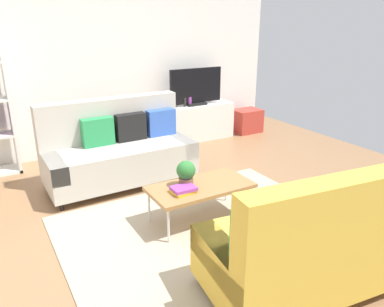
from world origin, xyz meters
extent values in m
plane|color=#936B47|center=(0.00, 0.00, 0.00)|extent=(7.68, 7.68, 0.00)
cube|color=white|center=(0.00, 2.80, 1.45)|extent=(6.40, 0.12, 2.90)
cube|color=tan|center=(0.10, -0.30, 0.01)|extent=(2.90, 2.20, 0.01)
cube|color=#B2ADA3|center=(-0.25, 1.25, 0.32)|extent=(1.91, 0.87, 0.44)
cube|color=#B2ADA3|center=(-0.25, 1.57, 0.82)|extent=(1.90, 0.23, 0.56)
cube|color=#B2ADA3|center=(0.60, 1.26, 0.43)|extent=(0.21, 0.84, 0.22)
cube|color=#B2ADA3|center=(-1.10, 1.23, 0.43)|extent=(0.21, 0.84, 0.22)
cylinder|color=black|center=(0.63, 0.92, 0.05)|extent=(0.05, 0.05, 0.10)
cylinder|color=black|center=(-1.11, 0.89, 0.05)|extent=(0.05, 0.05, 0.10)
cylinder|color=black|center=(0.62, 1.60, 0.05)|extent=(0.05, 0.05, 0.10)
cylinder|color=black|center=(-1.12, 1.57, 0.05)|extent=(0.05, 0.05, 0.10)
cube|color=#3359B2|center=(0.42, 1.40, 0.72)|extent=(0.40, 0.15, 0.36)
cube|color=black|center=(-0.03, 1.39, 0.72)|extent=(0.40, 0.15, 0.36)
cube|color=#288C4C|center=(-0.48, 1.38, 0.72)|extent=(0.40, 0.15, 0.36)
cube|color=gold|center=(0.45, -1.45, 0.32)|extent=(1.99, 1.07, 0.44)
cube|color=gold|center=(0.41, -1.77, 0.82)|extent=(1.91, 0.43, 0.56)
cube|color=gold|center=(-0.39, -1.35, 0.43)|extent=(0.30, 0.86, 0.22)
cylinder|color=black|center=(-0.37, -1.01, 0.05)|extent=(0.05, 0.05, 0.10)
cylinder|color=black|center=(1.36, -1.22, 0.05)|extent=(0.05, 0.05, 0.10)
cube|color=#288C4C|center=(-0.23, -1.51, 0.72)|extent=(0.41, 0.19, 0.36)
cube|color=white|center=(0.22, -1.57, 0.72)|extent=(0.41, 0.19, 0.36)
cube|color=#9E7042|center=(0.15, -0.10, 0.40)|extent=(1.10, 0.56, 0.04)
cylinder|color=silver|center=(-0.35, 0.13, 0.19)|extent=(0.02, 0.02, 0.38)
cylinder|color=silver|center=(0.65, 0.13, 0.19)|extent=(0.02, 0.02, 0.38)
cylinder|color=silver|center=(-0.35, -0.33, 0.19)|extent=(0.02, 0.02, 0.38)
cylinder|color=silver|center=(0.65, -0.33, 0.19)|extent=(0.02, 0.02, 0.38)
cube|color=silver|center=(1.60, 2.46, 0.32)|extent=(1.40, 0.44, 0.64)
cube|color=black|center=(1.60, 2.44, 0.66)|extent=(0.36, 0.20, 0.04)
cube|color=black|center=(1.60, 2.44, 0.98)|extent=(1.00, 0.05, 0.60)
cube|color=white|center=(-1.37, 2.48, 1.05)|extent=(0.04, 0.36, 2.10)
cube|color=#B2382D|center=(2.70, 2.36, 0.22)|extent=(0.52, 0.40, 0.44)
cylinder|color=brown|center=(0.01, -0.05, 0.47)|extent=(0.15, 0.15, 0.10)
sphere|color=#2D7233|center=(0.01, -0.05, 0.60)|extent=(0.20, 0.20, 0.20)
cube|color=gold|center=(-0.09, -0.17, 0.43)|extent=(0.26, 0.20, 0.03)
cube|color=purple|center=(-0.09, -0.17, 0.46)|extent=(0.24, 0.18, 0.04)
cylinder|color=#B24C4C|center=(1.02, 2.51, 0.74)|extent=(0.12, 0.12, 0.20)
cylinder|color=silver|center=(1.20, 2.51, 0.72)|extent=(0.10, 0.10, 0.16)
cylinder|color=#262626|center=(1.37, 2.42, 0.72)|extent=(0.05, 0.05, 0.16)
cylinder|color=purple|center=(1.47, 2.42, 0.72)|extent=(0.06, 0.06, 0.16)
camera|label=1|loc=(-1.74, -3.19, 2.09)|focal=35.11mm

